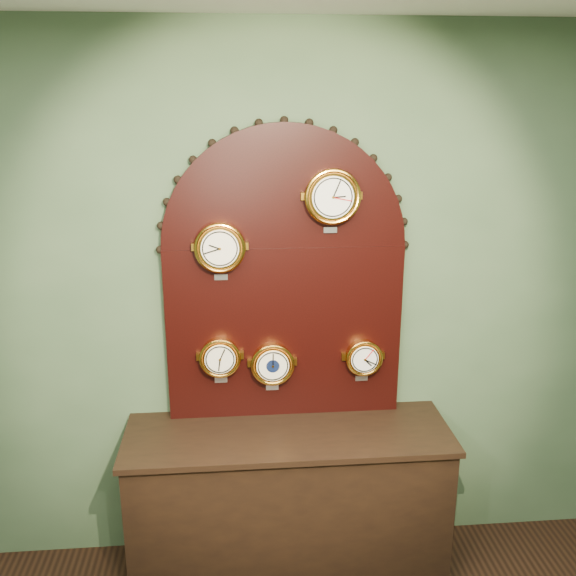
{
  "coord_description": "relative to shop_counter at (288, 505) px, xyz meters",
  "views": [
    {
      "loc": [
        -0.25,
        -0.59,
        2.45
      ],
      "look_at": [
        0.0,
        2.25,
        1.58
      ],
      "focal_mm": 39.66,
      "sensor_mm": 36.0,
      "label": 1
    }
  ],
  "objects": [
    {
      "name": "display_board",
      "position": [
        0.0,
        0.22,
        1.23
      ],
      "size": [
        1.26,
        0.06,
        1.53
      ],
      "color": "black",
      "rests_on": "shop_counter"
    },
    {
      "name": "tide_clock",
      "position": [
        0.4,
        0.15,
        0.76
      ],
      "size": [
        0.19,
        0.08,
        0.24
      ],
      "color": "gold",
      "rests_on": "display_board"
    },
    {
      "name": "shop_counter",
      "position": [
        0.0,
        0.0,
        0.0
      ],
      "size": [
        1.6,
        0.5,
        0.8
      ],
      "primitive_type": "cube",
      "color": "black",
      "rests_on": "ground_plane"
    },
    {
      "name": "wall_back",
      "position": [
        0.0,
        0.27,
        1.0
      ],
      "size": [
        4.0,
        0.0,
        4.0
      ],
      "primitive_type": "plane",
      "rotation": [
        1.57,
        0.0,
        0.0
      ],
      "color": "#445D40",
      "rests_on": "ground"
    },
    {
      "name": "barometer",
      "position": [
        -0.07,
        0.15,
        0.74
      ],
      "size": [
        0.22,
        0.08,
        0.27
      ],
      "color": "gold",
      "rests_on": "display_board"
    },
    {
      "name": "arabic_clock",
      "position": [
        0.22,
        0.15,
        1.59
      ],
      "size": [
        0.27,
        0.08,
        0.32
      ],
      "color": "gold",
      "rests_on": "display_board"
    },
    {
      "name": "hygrometer",
      "position": [
        -0.33,
        0.15,
        0.78
      ],
      "size": [
        0.21,
        0.08,
        0.26
      ],
      "color": "gold",
      "rests_on": "display_board"
    },
    {
      "name": "roman_clock",
      "position": [
        -0.31,
        0.15,
        1.35
      ],
      "size": [
        0.25,
        0.08,
        0.3
      ],
      "color": "gold",
      "rests_on": "display_board"
    }
  ]
}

